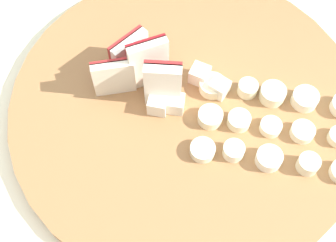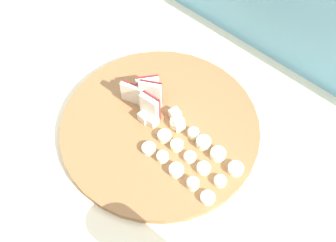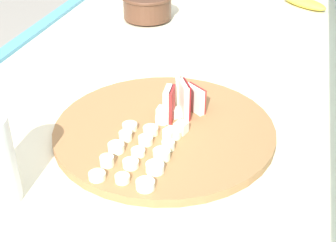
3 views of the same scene
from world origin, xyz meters
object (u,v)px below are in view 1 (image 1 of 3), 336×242
at_px(apple_wedge_fan, 141,69).
at_px(banana_slice_rows, 271,122).
at_px(cutting_board, 186,107).
at_px(apple_dice_pile, 182,91).

bearing_deg(apple_wedge_fan, banana_slice_rows, -11.97).
xyz_separation_m(cutting_board, apple_wedge_fan, (-0.05, 0.02, 0.04)).
bearing_deg(banana_slice_rows, cutting_board, 171.87).
xyz_separation_m(apple_wedge_fan, apple_dice_pile, (0.05, -0.01, -0.02)).
distance_m(apple_wedge_fan, banana_slice_rows, 0.15).
bearing_deg(cutting_board, banana_slice_rows, -8.13).
relative_size(cutting_board, banana_slice_rows, 2.26).
xyz_separation_m(cutting_board, apple_dice_pile, (-0.01, 0.01, 0.02)).
relative_size(apple_wedge_fan, apple_dice_pile, 1.01).
bearing_deg(apple_dice_pile, apple_wedge_fan, 169.28).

